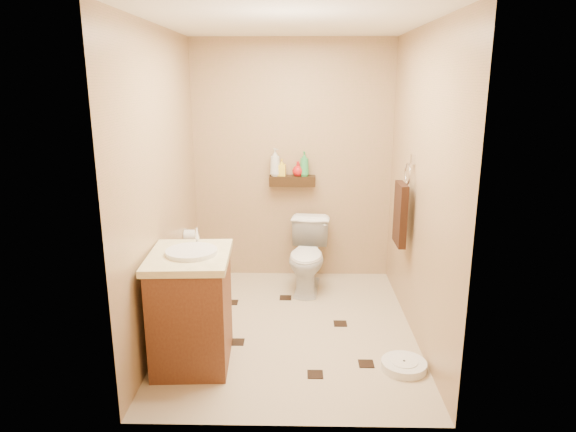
{
  "coord_description": "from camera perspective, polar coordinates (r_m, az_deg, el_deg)",
  "views": [
    {
      "loc": [
        0.06,
        -3.89,
        2.0
      ],
      "look_at": [
        -0.02,
        0.25,
        0.9
      ],
      "focal_mm": 32.0,
      "sensor_mm": 36.0,
      "label": 1
    }
  ],
  "objects": [
    {
      "name": "wall_right",
      "position": [
        4.08,
        14.5,
        3.11
      ],
      "size": [
        0.04,
        2.5,
        2.4
      ],
      "primitive_type": "cube",
      "color": "tan",
      "rests_on": "ground"
    },
    {
      "name": "wall_back",
      "position": [
        5.2,
        0.5,
        6.05
      ],
      "size": [
        2.0,
        0.04,
        2.4
      ],
      "primitive_type": "cube",
      "color": "tan",
      "rests_on": "ground"
    },
    {
      "name": "bottle_b",
      "position": [
        5.13,
        -0.7,
        5.42
      ],
      "size": [
        0.08,
        0.08,
        0.17
      ],
      "primitive_type": "imported",
      "rotation": [
        0.0,
        0.0,
        3.06
      ],
      "color": "yellow",
      "rests_on": "wall_shelf"
    },
    {
      "name": "ground",
      "position": [
        4.37,
        0.26,
        -12.33
      ],
      "size": [
        2.5,
        2.5,
        0.0
      ],
      "primitive_type": "plane",
      "color": "tan",
      "rests_on": "ground"
    },
    {
      "name": "floor_accents",
      "position": [
        4.32,
        0.58,
        -12.62
      ],
      "size": [
        1.22,
        1.41,
        0.01
      ],
      "color": "black",
      "rests_on": "ground"
    },
    {
      "name": "toilet_paper",
      "position": [
        4.85,
        -10.79,
        -2.14
      ],
      "size": [
        0.12,
        0.11,
        0.12
      ],
      "color": "white",
      "rests_on": "wall_left"
    },
    {
      "name": "bottle_d",
      "position": [
        5.12,
        1.82,
        5.82
      ],
      "size": [
        0.12,
        0.12,
        0.24
      ],
      "primitive_type": "imported",
      "rotation": [
        0.0,
        0.0,
        3.39
      ],
      "color": "green",
      "rests_on": "wall_shelf"
    },
    {
      "name": "bathroom_scale",
      "position": [
        3.89,
        12.75,
        -15.86
      ],
      "size": [
        0.4,
        0.4,
        0.06
      ],
      "rotation": [
        0.0,
        0.0,
        -0.27
      ],
      "color": "white",
      "rests_on": "ground"
    },
    {
      "name": "vanity",
      "position": [
        3.79,
        -10.65,
        -9.87
      ],
      "size": [
        0.59,
        0.7,
        0.96
      ],
      "rotation": [
        0.0,
        0.0,
        0.05
      ],
      "color": "brown",
      "rests_on": "ground"
    },
    {
      "name": "wall_shelf",
      "position": [
        5.15,
        0.48,
        3.93
      ],
      "size": [
        0.46,
        0.14,
        0.1
      ],
      "primitive_type": "cube",
      "color": "#341F0E",
      "rests_on": "wall_back"
    },
    {
      "name": "wall_left",
      "position": [
        4.11,
        -13.84,
        3.24
      ],
      "size": [
        0.04,
        2.5,
        2.4
      ],
      "primitive_type": "cube",
      "color": "tan",
      "rests_on": "ground"
    },
    {
      "name": "bottle_a",
      "position": [
        5.12,
        -1.44,
        6.0
      ],
      "size": [
        0.15,
        0.15,
        0.28
      ],
      "primitive_type": "imported",
      "rotation": [
        0.0,
        0.0,
        0.71
      ],
      "color": "beige",
      "rests_on": "wall_shelf"
    },
    {
      "name": "wall_front",
      "position": [
        2.75,
        -0.14,
        -1.96
      ],
      "size": [
        2.0,
        0.04,
        2.4
      ],
      "primitive_type": "cube",
      "color": "tan",
      "rests_on": "ground"
    },
    {
      "name": "towel_ring",
      "position": [
        4.35,
        12.44,
        0.52
      ],
      "size": [
        0.12,
        0.3,
        0.76
      ],
      "color": "silver",
      "rests_on": "wall_right"
    },
    {
      "name": "toilet_brush",
      "position": [
        5.36,
        -8.39,
        -5.45
      ],
      "size": [
        0.1,
        0.1,
        0.43
      ],
      "color": "#175F53",
      "rests_on": "ground"
    },
    {
      "name": "toilet",
      "position": [
        5.0,
        2.22,
        -4.48
      ],
      "size": [
        0.45,
        0.71,
        0.68
      ],
      "primitive_type": "imported",
      "rotation": [
        0.0,
        0.0,
        -0.1
      ],
      "color": "white",
      "rests_on": "ground"
    },
    {
      "name": "bottle_c",
      "position": [
        5.13,
        1.12,
        5.27
      ],
      "size": [
        0.11,
        0.11,
        0.15
      ],
      "primitive_type": "imported",
      "rotation": [
        0.0,
        0.0,
        4.71
      ],
      "color": "red",
      "rests_on": "wall_shelf"
    },
    {
      "name": "ceiling",
      "position": [
        3.91,
        0.3,
        20.79
      ],
      "size": [
        2.0,
        2.5,
        0.02
      ],
      "primitive_type": "cube",
      "color": "white",
      "rests_on": "wall_back"
    }
  ]
}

